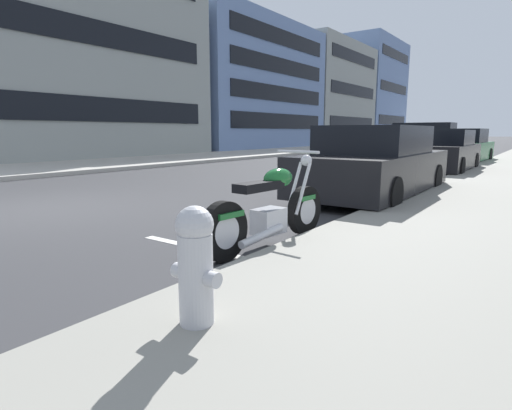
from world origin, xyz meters
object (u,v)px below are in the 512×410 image
Objects in this scene: parked_car_across_street at (442,153)px; fire_hydrant at (195,262)px; parked_car_behind_motorcycle at (375,164)px; parked_motorcycle at (270,210)px; parked_car_second_in_row at (463,148)px; crossing_truck at (424,137)px.

parked_car_across_street is 13.06m from fire_hydrant.
parked_car_behind_motorcycle reaches higher than fire_hydrant.
parked_motorcycle reaches higher than fire_hydrant.
crossing_truck reaches higher than parked_car_second_in_row.
crossing_truck reaches higher than fire_hydrant.
crossing_truck is (26.27, 4.77, 0.59)m from parked_motorcycle.
parked_car_behind_motorcycle is at bearing 102.88° from crossing_truck.
fire_hydrant is (-17.90, -1.44, -0.13)m from parked_car_second_in_row.
crossing_truck is at bearing 15.70° from parked_car_across_street.
parked_car_second_in_row reaches higher than parked_motorcycle.
crossing_truck is at bearing 14.51° from parked_motorcycle.
parked_car_second_in_row is (4.89, 0.20, 0.01)m from parked_car_across_street.
parked_car_behind_motorcycle is at bearing 10.57° from fire_hydrant.
fire_hydrant is at bearing -172.97° from parked_car_second_in_row.
parked_motorcycle is 2.38m from fire_hydrant.
parked_car_behind_motorcycle is 11.28m from parked_car_second_in_row.
crossing_truck is (15.46, 4.43, 0.35)m from parked_car_across_street.
parked_car_second_in_row is at bearing 2.02° from parked_car_across_street.
parked_car_second_in_row reaches higher than parked_car_across_street.
parked_motorcycle is at bearing 22.37° from fire_hydrant.
parked_motorcycle is 0.50× the size of parked_car_second_in_row.
parked_car_across_street is at bearing 5.46° from fire_hydrant.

